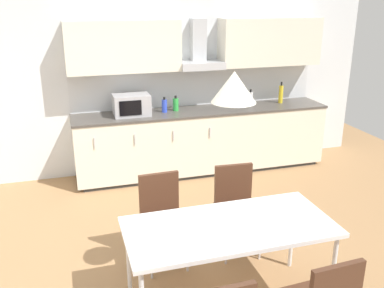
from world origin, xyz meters
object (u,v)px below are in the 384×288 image
at_px(microwave, 132,105).
at_px(dining_table, 229,230).
at_px(bottle_white, 250,98).
at_px(pendant_lamp, 234,87).
at_px(chair_far_right, 236,200).
at_px(bottle_yellow, 281,94).
at_px(bottle_blue, 164,106).
at_px(chair_far_left, 162,211).
at_px(bottle_green, 176,104).

xyz_separation_m(microwave, dining_table, (0.31, -2.81, -0.36)).
xyz_separation_m(bottle_white, pendant_lamp, (-1.44, -2.87, 0.81)).
distance_m(bottle_white, chair_far_right, 2.41).
relative_size(bottle_yellow, dining_table, 0.19).
xyz_separation_m(bottle_yellow, bottle_blue, (-1.79, -0.03, -0.04)).
distance_m(chair_far_left, pendant_lamp, 1.55).
distance_m(bottle_yellow, dining_table, 3.48).
height_order(bottle_white, pendant_lamp, pendant_lamp).
height_order(bottle_white, bottle_blue, bottle_white).
bearing_deg(bottle_yellow, chair_far_right, -126.51).
height_order(microwave, bottle_yellow, bottle_yellow).
bearing_deg(bottle_yellow, bottle_white, 179.85).
bearing_deg(microwave, dining_table, -83.76).
xyz_separation_m(bottle_green, pendant_lamp, (-0.32, -2.87, 0.82)).
distance_m(bottle_yellow, chair_far_left, 3.16).
distance_m(bottle_blue, pendant_lamp, 2.95).
height_order(bottle_green, chair_far_right, bottle_green).
bearing_deg(bottle_white, bottle_yellow, -0.15).
bearing_deg(pendant_lamp, bottle_blue, 87.03).
height_order(microwave, bottle_blue, microwave).
bearing_deg(bottle_blue, dining_table, -92.97).
bearing_deg(dining_table, microwave, 96.24).
xyz_separation_m(bottle_white, chair_far_right, (-1.07, -2.11, -0.48)).
relative_size(bottle_blue, pendant_lamp, 0.66).
height_order(chair_far_left, pendant_lamp, pendant_lamp).
xyz_separation_m(bottle_yellow, chair_far_left, (-2.30, -2.11, -0.52)).
distance_m(bottle_white, chair_far_left, 2.82).
xyz_separation_m(microwave, bottle_green, (0.62, 0.06, -0.05)).
relative_size(microwave, bottle_green, 2.27).
xyz_separation_m(bottle_green, dining_table, (-0.32, -2.87, -0.31)).
distance_m(bottle_yellow, chair_far_right, 2.67).
distance_m(microwave, bottle_green, 0.63).
bearing_deg(dining_table, chair_far_left, 115.97).
xyz_separation_m(microwave, bottle_blue, (0.45, 0.02, -0.05)).
xyz_separation_m(chair_far_right, pendant_lamp, (-0.37, -0.76, 1.30)).
bearing_deg(microwave, bottle_yellow, 1.45).
relative_size(microwave, bottle_yellow, 1.52).
bearing_deg(bottle_yellow, microwave, -178.55).
bearing_deg(chair_far_right, microwave, 108.39).
relative_size(bottle_blue, dining_table, 0.13).
relative_size(bottle_green, chair_far_left, 0.24).
height_order(microwave, chair_far_right, microwave).
height_order(bottle_blue, dining_table, bottle_blue).
bearing_deg(bottle_blue, microwave, -177.08).
bearing_deg(bottle_yellow, bottle_green, 179.89).
bearing_deg(pendant_lamp, bottle_green, 83.71).
distance_m(bottle_green, chair_far_right, 2.16).
relative_size(bottle_green, dining_table, 0.13).
bearing_deg(pendant_lamp, microwave, 96.24).
bearing_deg(bottle_yellow, pendant_lamp, -123.97).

